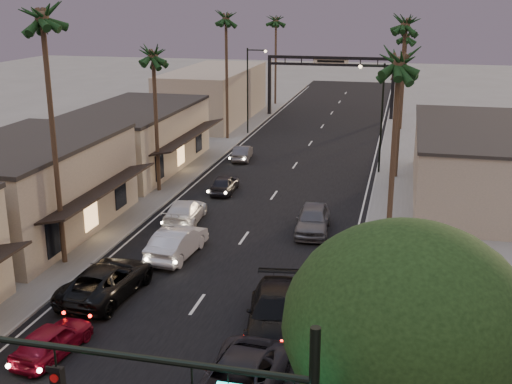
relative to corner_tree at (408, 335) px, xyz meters
The scene contains 28 objects.
ground 34.43m from the corner_tree, 106.23° to the left, with size 200.00×200.00×0.00m, color slate.
road 39.19m from the corner_tree, 104.16° to the left, with size 14.00×120.00×0.02m, color black.
sidewalk_left 48.78m from the corner_tree, 113.07° to the left, with size 5.00×92.00×0.12m, color slate.
sidewalk_right 44.94m from the corner_tree, 89.97° to the left, with size 5.00×92.00×0.12m, color slate.
storefront_mid 29.32m from the corner_tree, 140.47° to the left, with size 8.00×14.00×5.50m, color gray.
storefront_far 41.37m from the corner_tree, 123.05° to the left, with size 8.00×16.00×5.00m, color tan.
storefront_dist 61.86m from the corner_tree, 111.33° to the left, with size 8.00×20.00×6.00m, color gray.
building_right 33.05m from the corner_tree, 82.09° to the left, with size 8.00×18.00×5.00m, color gray.
corner_tree is the anchor object (origin of this frame).
arch 63.26m from the corner_tree, 98.62° to the left, with size 15.20×0.40×7.27m.
streetlight_right 37.64m from the corner_tree, 93.89° to the left, with size 2.13×0.30×9.00m.
streetlight_left 53.15m from the corner_tree, 107.97° to the left, with size 2.13×0.30×9.00m.
palm_lb 24.36m from the corner_tree, 141.17° to the left, with size 3.20×3.20×15.20m.
palm_lc 34.09m from the corner_tree, 122.34° to the left, with size 3.20×3.20×12.20m.
palm_ld 51.28m from the corner_tree, 110.81° to the left, with size 3.20×3.20×14.20m.
palm_ra 17.45m from the corner_tree, 93.03° to the left, with size 3.20×3.20×13.20m.
palm_rb 37.12m from the corner_tree, 91.37° to the left, with size 3.20×3.20×14.20m.
palm_rc 56.74m from the corner_tree, 90.89° to the left, with size 3.20×3.20×12.20m.
palm_far 72.96m from the corner_tree, 104.14° to the left, with size 3.20×3.20×13.20m.
oncoming_red 15.93m from the corner_tree, 156.65° to the left, with size 1.62×4.02×1.37m, color maroon.
oncoming_pickup 18.83m from the corner_tree, 140.77° to the left, with size 2.75×5.96×1.66m, color black.
oncoming_silver 21.63m from the corner_tree, 126.22° to the left, with size 1.78×5.11×1.68m, color #ABABB0.
oncoming_white 26.92m from the corner_tree, 121.73° to the left, with size 2.06×5.07×1.47m, color silver.
oncoming_dgrey 32.73m from the corner_tree, 114.18° to the left, with size 1.60×3.98×1.36m, color black.
oncoming_grey_far 42.30m from the corner_tree, 110.07° to the left, with size 1.40×4.02×1.32m, color #444449.
curbside_near 8.88m from the corner_tree, 141.15° to the left, with size 2.69×5.83×1.62m, color black.
curbside_black 12.48m from the corner_tree, 118.20° to the left, with size 2.41×5.92×1.72m, color black.
curbside_grey 23.77m from the corner_tree, 103.89° to the left, with size 1.98×4.93×1.68m, color #4D4E52.
Camera 1 is at (9.03, -7.21, 14.01)m, focal length 45.00 mm.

